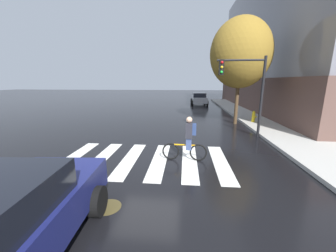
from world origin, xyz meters
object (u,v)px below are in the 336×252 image
(street_tree_near, at_px, (240,53))
(cyclist, at_px, (188,139))
(manhole_cover, at_px, (108,207))
(traffic_light_near, at_px, (247,83))
(sedan_mid, at_px, (199,98))
(fire_hydrant, at_px, (253,117))

(street_tree_near, bearing_deg, cyclist, -116.35)
(cyclist, xyz_separation_m, street_tree_near, (3.43, 6.92, 3.89))
(manhole_cover, distance_m, street_tree_near, 12.27)
(cyclist, height_order, traffic_light_near, traffic_light_near)
(traffic_light_near, bearing_deg, street_tree_near, 83.00)
(sedan_mid, bearing_deg, street_tree_near, -81.30)
(manhole_cover, xyz_separation_m, traffic_light_near, (4.97, 6.70, 2.86))
(manhole_cover, bearing_deg, sedan_mid, 80.60)
(street_tree_near, bearing_deg, sedan_mid, 98.70)
(cyclist, bearing_deg, fire_hydrant, 56.11)
(sedan_mid, bearing_deg, cyclist, -95.06)
(manhole_cover, xyz_separation_m, cyclist, (1.94, 3.05, 0.84))
(manhole_cover, distance_m, fire_hydrant, 12.00)
(fire_hydrant, bearing_deg, manhole_cover, -123.45)
(cyclist, distance_m, fire_hydrant, 8.38)
(traffic_light_near, xyz_separation_m, fire_hydrant, (1.64, 3.30, -2.33))
(fire_hydrant, bearing_deg, cyclist, -123.89)
(sedan_mid, bearing_deg, fire_hydrant, -75.43)
(manhole_cover, distance_m, cyclist, 3.71)
(sedan_mid, distance_m, street_tree_near, 12.44)
(fire_hydrant, distance_m, street_tree_near, 4.38)
(sedan_mid, distance_m, cyclist, 18.66)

